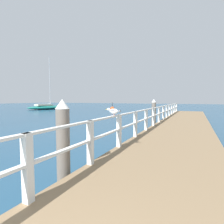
% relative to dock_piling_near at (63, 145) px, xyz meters
% --- Properties ---
extents(pier_deck, '(2.99, 24.28, 0.49)m').
position_rel_dock_piling_near_xyz_m(pier_deck, '(1.79, 8.55, -0.74)').
color(pier_deck, '#846B4C').
rests_on(pier_deck, ground_plane).
extents(pier_railing, '(0.12, 22.80, 0.99)m').
position_rel_dock_piling_near_xyz_m(pier_railing, '(0.38, 8.55, 0.12)').
color(pier_railing, silver).
rests_on(pier_railing, pier_deck).
extents(dock_piling_near, '(0.29, 0.29, 1.96)m').
position_rel_dock_piling_near_xyz_m(dock_piling_near, '(0.00, 0.00, 0.00)').
color(dock_piling_near, '#6B6056').
rests_on(dock_piling_near, ground_plane).
extents(dock_piling_far, '(0.29, 0.29, 1.96)m').
position_rel_dock_piling_near_xyz_m(dock_piling_far, '(0.00, 8.71, 0.00)').
color(dock_piling_far, '#6B6056').
rests_on(dock_piling_far, ground_plane).
extents(seagull_foreground, '(0.48, 0.20, 0.21)m').
position_rel_dock_piling_near_xyz_m(seagull_foreground, '(0.37, 1.70, 0.63)').
color(seagull_foreground, white).
rests_on(seagull_foreground, pier_railing).
extents(boat_2, '(4.98, 8.75, 10.27)m').
position_rel_dock_piling_near_xyz_m(boat_2, '(-23.67, 22.78, -0.56)').
color(boat_2, '#197266').
rests_on(boat_2, ground_plane).
extents(channel_buoy, '(0.70, 0.70, 1.40)m').
position_rel_dock_piling_near_xyz_m(channel_buoy, '(-10.40, 24.24, -0.63)').
color(channel_buoy, '#E54C19').
rests_on(channel_buoy, ground_plane).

